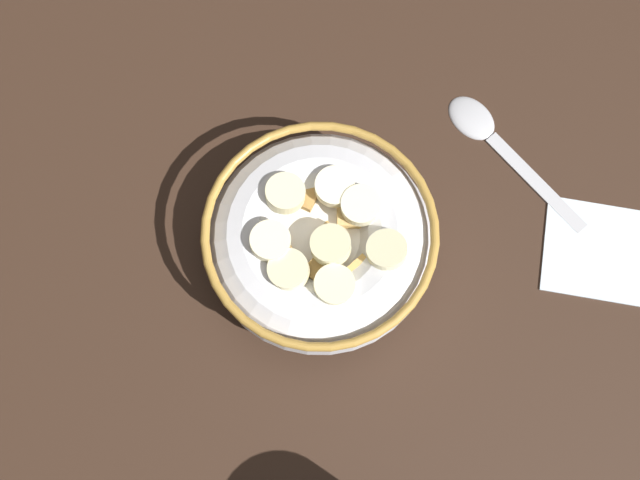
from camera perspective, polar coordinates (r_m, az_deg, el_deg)
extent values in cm
cube|color=#332116|center=(51.97, 0.00, -1.20)|extent=(112.91, 112.91, 2.00)
cylinder|color=silver|center=(50.71, 0.00, -0.83)|extent=(8.40, 8.40, 0.60)
torus|color=silver|center=(48.47, 0.00, -0.12)|extent=(15.27, 15.27, 5.26)
torus|color=#B28438|center=(46.22, 0.00, 0.66)|extent=(15.41, 15.41, 0.60)
cylinder|color=white|center=(47.58, 0.00, 0.18)|extent=(12.11, 12.11, 0.40)
cube|color=tan|center=(47.59, -5.25, 1.65)|extent=(2.06, 2.05, 0.75)
cube|color=tan|center=(46.96, 0.50, -0.23)|extent=(2.16, 2.19, 0.90)
cube|color=#B78947|center=(48.09, -4.69, 3.86)|extent=(1.76, 1.75, 0.74)
cube|color=tan|center=(46.18, 1.58, -4.36)|extent=(2.17, 2.18, 0.73)
cube|color=tan|center=(46.98, 5.20, -0.65)|extent=(1.64, 1.70, 0.86)
cube|color=#AD7F42|center=(46.89, -3.54, -0.46)|extent=(2.27, 2.26, 0.83)
cube|color=#AD7F42|center=(47.83, -1.23, 3.49)|extent=(1.80, 1.82, 0.77)
cube|color=tan|center=(46.38, 3.32, -2.49)|extent=(2.20, 2.22, 0.83)
cube|color=tan|center=(46.44, -5.08, -2.95)|extent=(1.75, 1.69, 0.87)
cube|color=tan|center=(48.71, 1.23, 6.07)|extent=(2.26, 2.26, 0.78)
cube|color=tan|center=(47.51, 2.31, 1.93)|extent=(2.00, 1.99, 0.76)
cube|color=#B78947|center=(46.41, -0.09, -2.43)|extent=(2.13, 2.15, 0.80)
cylinder|color=beige|center=(45.25, -2.50, -2.38)|extent=(2.80, 2.73, 1.27)
cylinder|color=#F9EFC6|center=(46.68, 3.24, 2.77)|extent=(3.47, 3.51, 1.21)
cylinder|color=#F4EABC|center=(45.65, -3.96, -0.11)|extent=(3.73, 3.70, 1.24)
cylinder|color=#F9EFC6|center=(47.08, 0.81, 4.35)|extent=(3.57, 3.60, 1.26)
cylinder|color=beige|center=(45.73, 5.29, -0.86)|extent=(3.25, 3.24, 1.59)
cylinder|color=beige|center=(45.73, 0.85, -0.41)|extent=(3.61, 3.60, 1.39)
cylinder|color=beige|center=(45.25, 1.14, -3.62)|extent=(2.99, 3.03, 1.17)
cylinder|color=beige|center=(46.71, -2.76, 3.71)|extent=(2.91, 2.94, 1.30)
ellipsoid|color=#B7B7BC|center=(55.37, 11.97, 9.58)|extent=(4.91, 4.53, 0.80)
cube|color=#B7B7BC|center=(54.70, 16.71, 4.43)|extent=(8.52, 5.86, 0.36)
cube|color=silver|center=(55.21, 23.14, -1.13)|extent=(12.53, 8.50, 0.30)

